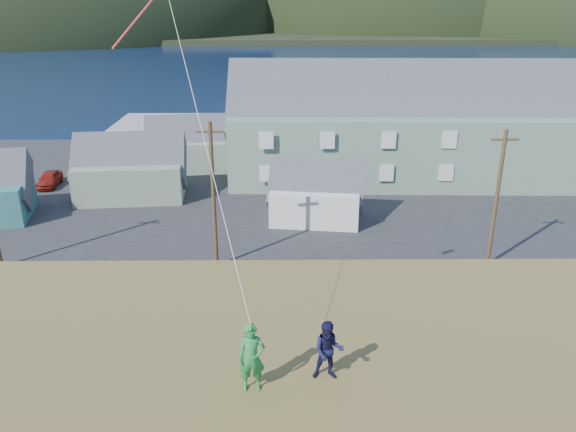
# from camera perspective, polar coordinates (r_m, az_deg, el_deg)

# --- Properties ---
(ground) EXTENTS (900.00, 900.00, 0.00)m
(ground) POSITION_cam_1_polar(r_m,az_deg,el_deg) (34.09, -4.22, -6.31)
(ground) COLOR #0A1638
(ground) RESTS_ON ground
(grass_strip) EXTENTS (110.00, 8.00, 0.10)m
(grass_strip) POSITION_cam_1_polar(r_m,az_deg,el_deg) (32.31, -4.44, -7.88)
(grass_strip) COLOR #4C3D19
(grass_strip) RESTS_ON ground
(waterfront_lot) EXTENTS (72.00, 36.00, 0.12)m
(waterfront_lot) POSITION_cam_1_polar(r_m,az_deg,el_deg) (49.73, -3.08, 2.88)
(waterfront_lot) COLOR #28282B
(waterfront_lot) RESTS_ON ground
(wharf) EXTENTS (26.00, 14.00, 0.90)m
(wharf) POSITION_cam_1_polar(r_m,az_deg,el_deg) (72.25, -7.16, 8.93)
(wharf) COLOR gray
(wharf) RESTS_ON ground
(far_shore) EXTENTS (900.00, 320.00, 2.00)m
(far_shore) POSITION_cam_1_polar(r_m,az_deg,el_deg) (360.44, -0.98, 19.00)
(far_shore) COLOR black
(far_shore) RESTS_ON ground
(far_hills) EXTENTS (760.00, 265.00, 143.00)m
(far_hills) POSITION_cam_1_polar(r_m,az_deg,el_deg) (311.61, 5.89, 18.71)
(far_hills) COLOR black
(far_hills) RESTS_ON ground
(lodge) EXTENTS (37.11, 11.32, 12.96)m
(lodge) POSITION_cam_1_polar(r_m,az_deg,el_deg) (52.93, 14.58, 8.89)
(lodge) COLOR gray
(lodge) RESTS_ON waterfront_lot
(shed_palegreen_near) EXTENTS (9.50, 6.42, 6.57)m
(shed_palegreen_near) POSITION_cam_1_polar(r_m,az_deg,el_deg) (48.52, -15.68, 4.63)
(shed_palegreen_near) COLOR slate
(shed_palegreen_near) RESTS_ON waterfront_lot
(shed_white) EXTENTS (7.45, 5.43, 5.50)m
(shed_white) POSITION_cam_1_polar(r_m,az_deg,el_deg) (41.82, 2.84, 2.26)
(shed_white) COLOR silver
(shed_white) RESTS_ON waterfront_lot
(shed_palegreen_far) EXTENTS (10.10, 6.60, 6.35)m
(shed_palegreen_far) POSITION_cam_1_polar(r_m,az_deg,el_deg) (55.72, -9.37, 7.21)
(shed_palegreen_far) COLOR gray
(shed_palegreen_far) RESTS_ON waterfront_lot
(utility_poles) EXTENTS (30.67, 0.24, 9.09)m
(utility_poles) POSITION_cam_1_polar(r_m,az_deg,el_deg) (33.71, -5.91, 1.77)
(utility_poles) COLOR #47331E
(utility_poles) RESTS_ON waterfront_lot
(parked_cars) EXTENTS (22.77, 11.92, 1.51)m
(parked_cars) POSITION_cam_1_polar(r_m,az_deg,el_deg) (53.65, -10.65, 4.80)
(parked_cars) COLOR #355585
(parked_cars) RESTS_ON waterfront_lot
(kite_flyer_green) EXTENTS (0.66, 0.46, 1.73)m
(kite_flyer_green) POSITION_cam_1_polar(r_m,az_deg,el_deg) (13.32, -3.71, -14.17)
(kite_flyer_green) COLOR #238137
(kite_flyer_green) RESTS_ON hillside
(kite_flyer_navy) EXTENTS (0.76, 0.60, 1.53)m
(kite_flyer_navy) POSITION_cam_1_polar(r_m,az_deg,el_deg) (13.72, 4.13, -13.49)
(kite_flyer_navy) COLOR #131536
(kite_flyer_navy) RESTS_ON hillside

